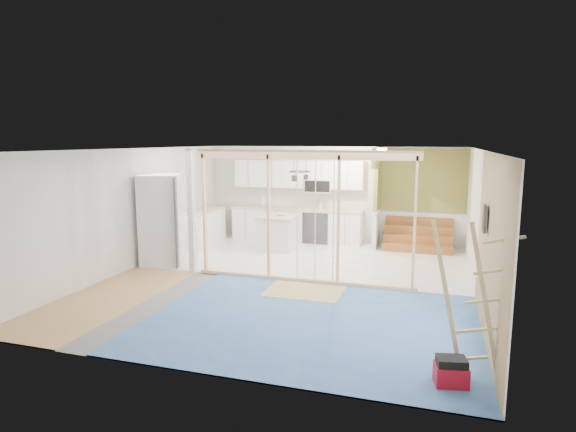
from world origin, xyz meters
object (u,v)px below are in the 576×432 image
(fridge, at_px, (162,220))
(toolbox, at_px, (451,373))
(ladder, at_px, (471,301))
(island, at_px, (277,233))

(fridge, height_order, toolbox, fridge)
(fridge, bearing_deg, ladder, -50.49)
(island, bearing_deg, toolbox, -57.04)
(island, bearing_deg, ladder, -54.80)
(toolbox, height_order, ladder, ladder)
(ladder, bearing_deg, toolbox, -130.97)
(fridge, distance_m, island, 2.94)
(island, bearing_deg, fridge, -136.37)
(island, height_order, ladder, ladder)
(fridge, xyz_separation_m, island, (2.03, 2.05, -0.57))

